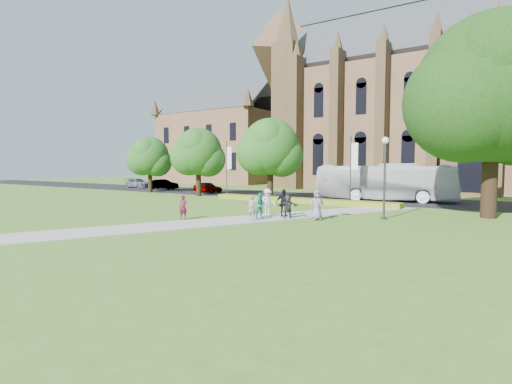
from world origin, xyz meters
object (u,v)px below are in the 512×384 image
Objects in this scene: large_tree at (493,89)px; pedestrian_0 at (183,207)px; streetlamp at (385,168)px; car_2 at (138,183)px; car_1 at (163,184)px; tour_coach at (385,182)px; car_0 at (208,187)px.

pedestrian_0 is (-16.07, -11.73, -7.57)m from large_tree.
car_2 is at bearing 161.03° from streetlamp.
large_tree is at bearing -94.20° from car_2.
tour_coach is at bearing -107.29° from car_1.
car_0 is (-25.09, 12.02, -2.62)m from streetlamp.
large_tree is 21.28m from pedestrian_0.
streetlamp is 42.74m from car_2.
tour_coach is at bearing 105.74° from streetlamp.
streetlamp is at bearing -114.43° from car_0.
car_1 is (-30.78, 0.65, -1.09)m from tour_coach.
streetlamp is 3.45× the size of pedestrian_0.
tour_coach is at bearing 137.91° from large_tree.
tour_coach is 36.80m from car_2.
streetlamp reaches higher than tour_coach.
car_0 is 0.82× the size of car_2.
large_tree reaches higher than car_1.
streetlamp is 1.11× the size of car_2.
large_tree is 47.41m from car_2.
car_1 is at bearing 158.77° from streetlamp.
streetlamp is at bearing -174.56° from tour_coach.
large_tree is (5.50, 4.50, 5.07)m from streetlamp.
car_2 is (-15.25, 1.85, 0.03)m from car_0.
car_0 is at bearing 106.74° from pedestrian_0.
car_2 is at bearing 124.38° from pedestrian_0.
streetlamp is at bearing -127.31° from car_1.
car_2 is (-5.98, 0.52, -0.01)m from car_1.
car_1 is at bearing 167.48° from large_tree.
tour_coach is 3.05× the size of car_1.
car_1 is 0.89× the size of car_2.
car_2 reaches higher than car_0.
streetlamp is 0.40× the size of large_tree.
streetlamp is at bearing -140.71° from large_tree.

